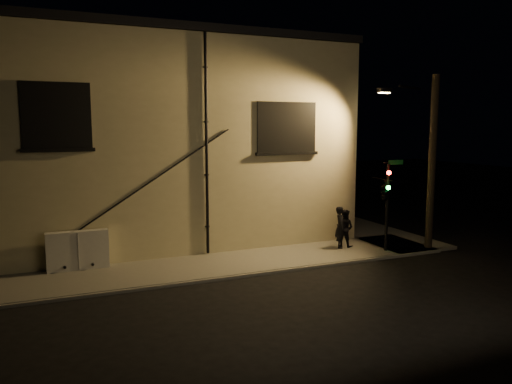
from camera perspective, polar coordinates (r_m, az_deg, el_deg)
name	(u,v)px	position (r m, az deg, el deg)	size (l,w,h in m)	color
ground	(283,272)	(17.64, 3.11, -9.08)	(90.00, 90.00, 0.00)	black
sidewalk	(264,240)	(21.96, 0.87, -5.55)	(21.00, 16.00, 0.12)	#65645B
building	(144,139)	(24.54, -12.71, 5.90)	(16.20, 12.23, 8.80)	#C6BC8E
utility_cabinet	(78,250)	(18.35, -19.69, -6.30)	(2.05, 0.35, 1.35)	silver
pedestrian_a	(340,227)	(20.56, 9.61, -3.98)	(0.62, 0.41, 1.69)	black
pedestrian_b	(345,228)	(20.82, 10.10, -4.06)	(0.75, 0.58, 1.54)	black
traffic_signal	(385,191)	(20.01, 14.55, 0.15)	(1.27, 2.12, 3.60)	black
streetlamp_pole	(429,158)	(21.16, 19.17, 3.64)	(2.02, 1.39, 7.05)	black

